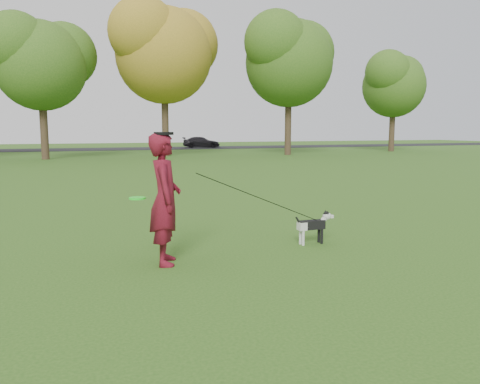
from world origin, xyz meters
name	(u,v)px	position (x,y,z in m)	size (l,w,h in m)	color
ground	(238,248)	(0.00, 0.00, 0.00)	(120.00, 120.00, 0.00)	#285116
road	(97,149)	(0.00, 40.00, 0.01)	(120.00, 7.00, 0.02)	black
man	(165,199)	(-1.29, -0.47, 0.95)	(0.69, 0.46, 1.90)	#5A0C17
dog	(314,224)	(1.32, -0.17, 0.35)	(0.75, 0.15, 0.57)	black
car_right	(201,142)	(10.35, 40.00, 0.58)	(1.56, 3.83, 1.11)	black
man_held_items	(263,199)	(0.29, -0.35, 0.85)	(3.24, 0.52, 1.53)	#1FF925
tree_row	(82,45)	(-1.43, 26.07, 7.41)	(51.74, 8.86, 12.01)	#38281C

